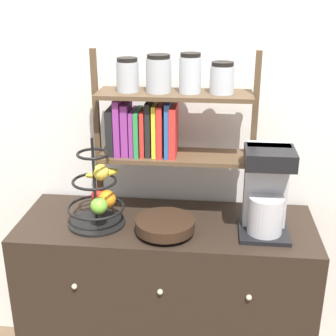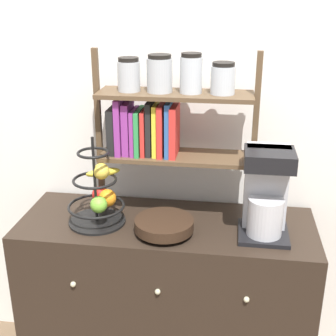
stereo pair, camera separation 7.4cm
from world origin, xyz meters
name	(u,v)px [view 1 (the left image)]	position (x,y,z in m)	size (l,w,h in m)	color
wall_back	(173,109)	(0.00, 0.52, 1.30)	(7.00, 0.05, 2.60)	silver
sideboard	(166,303)	(0.00, 0.24, 0.43)	(1.30, 0.49, 0.86)	black
coffee_maker	(266,191)	(0.42, 0.20, 1.05)	(0.21, 0.21, 0.38)	black
fruit_stand	(98,196)	(-0.29, 0.20, 0.99)	(0.25, 0.25, 0.39)	black
wooden_bowl	(165,225)	(0.01, 0.14, 0.90)	(0.25, 0.25, 0.06)	black
shelf_hutch	(161,114)	(-0.03, 0.33, 1.33)	(0.69, 0.20, 0.73)	brown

